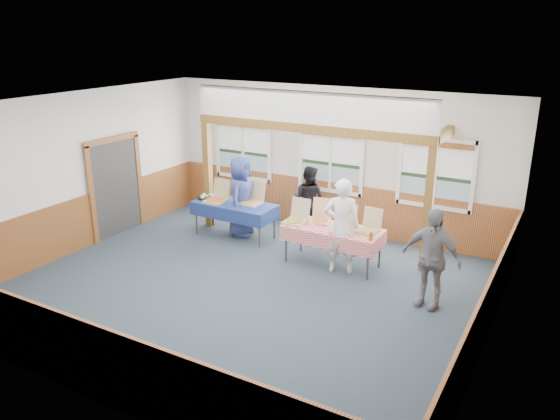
# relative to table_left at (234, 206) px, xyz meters

# --- Properties ---
(floor) EXTENTS (8.00, 8.00, 0.00)m
(floor) POSITION_rel_table_left_xyz_m (1.60, -2.00, -0.70)
(floor) COLOR #25313D
(floor) RESTS_ON ground
(ceiling) EXTENTS (8.00, 8.00, 0.00)m
(ceiling) POSITION_rel_table_left_xyz_m (1.60, -2.00, 2.50)
(ceiling) COLOR white
(ceiling) RESTS_ON wall_back
(wall_back) EXTENTS (8.00, 0.00, 8.00)m
(wall_back) POSITION_rel_table_left_xyz_m (1.60, 1.50, 0.90)
(wall_back) COLOR silver
(wall_back) RESTS_ON floor
(wall_front) EXTENTS (8.00, 0.00, 8.00)m
(wall_front) POSITION_rel_table_left_xyz_m (1.60, -5.50, 0.90)
(wall_front) COLOR silver
(wall_front) RESTS_ON floor
(wall_left) EXTENTS (0.00, 8.00, 8.00)m
(wall_left) POSITION_rel_table_left_xyz_m (-2.40, -2.00, 0.90)
(wall_left) COLOR silver
(wall_left) RESTS_ON floor
(wall_right) EXTENTS (0.00, 8.00, 8.00)m
(wall_right) POSITION_rel_table_left_xyz_m (5.60, -2.00, 0.90)
(wall_right) COLOR silver
(wall_right) RESTS_ON floor
(wainscot_back) EXTENTS (7.98, 0.05, 1.10)m
(wainscot_back) POSITION_rel_table_left_xyz_m (1.60, 1.47, -0.15)
(wainscot_back) COLOR brown
(wainscot_back) RESTS_ON floor
(wainscot_front) EXTENTS (7.98, 0.05, 1.10)m
(wainscot_front) POSITION_rel_table_left_xyz_m (1.60, -5.48, -0.15)
(wainscot_front) COLOR brown
(wainscot_front) RESTS_ON floor
(wainscot_left) EXTENTS (0.05, 6.98, 1.10)m
(wainscot_left) POSITION_rel_table_left_xyz_m (-2.38, -2.00, -0.15)
(wainscot_left) COLOR brown
(wainscot_left) RESTS_ON floor
(wainscot_right) EXTENTS (0.05, 6.98, 1.10)m
(wainscot_right) POSITION_rel_table_left_xyz_m (5.57, -2.00, -0.15)
(wainscot_right) COLOR brown
(wainscot_right) RESTS_ON floor
(cased_opening) EXTENTS (0.06, 1.30, 2.10)m
(cased_opening) POSITION_rel_table_left_xyz_m (-2.36, -1.10, 0.35)
(cased_opening) COLOR #323232
(cased_opening) RESTS_ON wall_left
(window_left) EXTENTS (1.56, 0.10, 1.46)m
(window_left) POSITION_rel_table_left_xyz_m (-0.70, 1.45, 0.98)
(window_left) COLOR white
(window_left) RESTS_ON wall_back
(window_mid) EXTENTS (1.56, 0.10, 1.46)m
(window_mid) POSITION_rel_table_left_xyz_m (1.60, 1.45, 0.98)
(window_mid) COLOR white
(window_mid) RESTS_ON wall_back
(window_right) EXTENTS (1.56, 0.10, 1.46)m
(window_right) POSITION_rel_table_left_xyz_m (3.90, 1.45, 0.98)
(window_right) COLOR white
(window_right) RESTS_ON wall_back
(post_left) EXTENTS (0.15, 0.15, 2.40)m
(post_left) POSITION_rel_table_left_xyz_m (-0.90, 0.30, 0.50)
(post_left) COLOR brown
(post_left) RESTS_ON floor
(post_right) EXTENTS (0.15, 0.15, 2.40)m
(post_right) POSITION_rel_table_left_xyz_m (4.10, 0.30, 0.50)
(post_right) COLOR brown
(post_right) RESTS_ON floor
(cross_beam) EXTENTS (5.15, 0.18, 0.18)m
(cross_beam) POSITION_rel_table_left_xyz_m (1.60, 0.30, 1.79)
(cross_beam) COLOR brown
(cross_beam) RESTS_ON post_left
(table_left) EXTENTS (1.99, 1.57, 0.76)m
(table_left) POSITION_rel_table_left_xyz_m (0.00, 0.00, 0.00)
(table_left) COLOR #323232
(table_left) RESTS_ON floor
(table_right) EXTENTS (1.99, 1.18, 0.76)m
(table_right) POSITION_rel_table_left_xyz_m (2.48, -0.33, 0.00)
(table_right) COLOR #323232
(table_right) RESTS_ON floor
(pizza_box_a) EXTENTS (0.43, 0.52, 0.46)m
(pizza_box_a) POSITION_rel_table_left_xyz_m (-0.40, -0.11, 0.13)
(pizza_box_a) COLOR tan
(pizza_box_a) RESTS_ON table_left
(pizza_box_b) EXTENTS (0.42, 0.51, 0.44)m
(pizza_box_b) POSITION_rel_table_left_xyz_m (0.35, 0.16, 0.12)
(pizza_box_b) COLOR tan
(pizza_box_b) RESTS_ON table_left
(pizza_box_c) EXTENTS (0.41, 0.50, 0.44)m
(pizza_box_c) POSITION_rel_table_left_xyz_m (1.73, -0.43, 0.12)
(pizza_box_c) COLOR tan
(pizza_box_c) RESTS_ON table_right
(pizza_box_d) EXTENTS (0.48, 0.55, 0.42)m
(pizza_box_d) POSITION_rel_table_left_xyz_m (2.13, -0.14, 0.12)
(pizza_box_d) COLOR tan
(pizza_box_d) RESTS_ON table_right
(pizza_box_e) EXTENTS (0.51, 0.58, 0.46)m
(pizza_box_e) POSITION_rel_table_left_xyz_m (2.73, -0.41, 0.13)
(pizza_box_e) COLOR tan
(pizza_box_e) RESTS_ON table_right
(pizza_box_f) EXTENTS (0.41, 0.49, 0.41)m
(pizza_box_f) POSITION_rel_table_left_xyz_m (3.14, -0.19, 0.12)
(pizza_box_f) COLOR tan
(pizza_box_f) RESTS_ON table_right
(veggie_tray) EXTENTS (0.40, 0.40, 0.09)m
(veggie_tray) POSITION_rel_table_left_xyz_m (-0.75, -0.00, 0.09)
(veggie_tray) COLOR black
(veggie_tray) RESTS_ON table_left
(drink_glass) EXTENTS (0.07, 0.07, 0.15)m
(drink_glass) POSITION_rel_table_left_xyz_m (3.33, -0.58, 0.13)
(drink_glass) COLOR #976219
(drink_glass) RESTS_ON table_right
(woman_white) EXTENTS (0.78, 0.66, 1.82)m
(woman_white) POSITION_rel_table_left_xyz_m (2.75, -0.55, 0.21)
(woman_white) COLOR white
(woman_white) RESTS_ON floor
(woman_black) EXTENTS (0.75, 0.59, 1.53)m
(woman_black) POSITION_rel_table_left_xyz_m (1.29, 1.02, 0.06)
(woman_black) COLOR black
(woman_black) RESTS_ON floor
(man_blue) EXTENTS (0.76, 0.98, 1.77)m
(man_blue) POSITION_rel_table_left_xyz_m (0.07, 0.16, 0.18)
(man_blue) COLOR navy
(man_blue) RESTS_ON floor
(person_grey) EXTENTS (1.05, 0.58, 1.69)m
(person_grey) POSITION_rel_table_left_xyz_m (4.54, -1.04, 0.15)
(person_grey) COLOR gray
(person_grey) RESTS_ON floor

